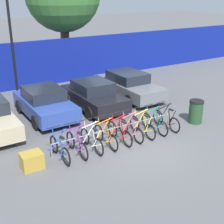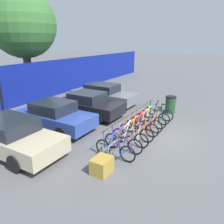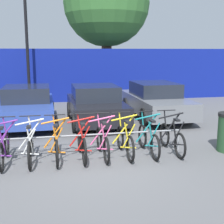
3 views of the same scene
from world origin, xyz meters
name	(u,v)px [view 3 (image 3 of 3)]	position (x,y,z in m)	size (l,w,h in m)	color
ground_plane	(99,164)	(0.00, 0.00, 0.00)	(120.00, 120.00, 0.00)	#59595B
hoarding_wall	(69,76)	(0.00, 9.50, 1.37)	(36.00, 0.16, 2.75)	navy
bike_rack	(79,137)	(-0.40, 0.68, 0.50)	(5.41, 0.04, 0.57)	gray
bicycle_purple	(4,148)	(-2.17, 0.53, 0.38)	(0.68, 1.71, 1.05)	black
bicycle_white	(31,147)	(-1.56, 0.53, 0.38)	(0.68, 1.71, 1.05)	black
bicycle_orange	(56,145)	(-0.96, 0.53, 0.38)	(0.68, 1.71, 1.05)	black
bicycle_red	(82,144)	(-0.33, 0.53, 0.38)	(0.68, 1.71, 1.05)	black
bicycle_pink	(103,142)	(0.19, 0.53, 0.38)	(0.68, 1.71, 1.05)	black
bicycle_yellow	(125,141)	(0.77, 0.53, 0.38)	(0.68, 1.71, 1.05)	black
bicycle_teal	(148,140)	(1.39, 0.53, 0.38)	(0.68, 1.71, 1.05)	black
bicycle_black	(172,138)	(2.04, 0.53, 0.38)	(0.68, 1.71, 1.05)	black
car_blue	(27,106)	(-1.84, 4.50, 0.69)	(1.91, 3.95, 1.40)	#2D479E
car_black	(96,105)	(0.59, 4.23, 0.69)	(1.91, 3.92, 1.40)	black
car_grey	(155,100)	(3.09, 4.82, 0.69)	(1.91, 4.50, 1.40)	slate
lamp_post	(27,36)	(-1.96, 8.50, 3.32)	(0.24, 0.44, 5.95)	black
tree_behind_hoarding	(106,4)	(2.36, 11.30, 5.27)	(4.88, 4.88, 7.75)	brown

